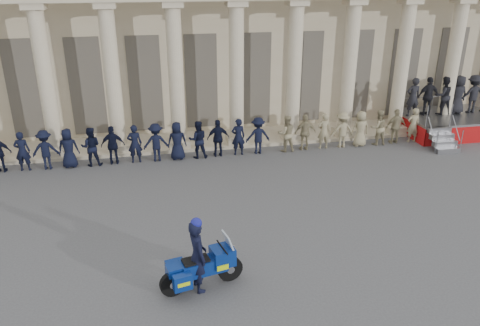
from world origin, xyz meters
The scene contains 6 objects.
ground centered at (0.00, 0.00, 0.00)m, with size 90.00×90.00×0.00m, color #47474A.
building centered at (0.00, 14.74, 4.52)m, with size 40.00×12.50×9.00m.
officer_rank centered at (-1.24, 6.82, 0.81)m, with size 21.22×0.61×1.62m.
reviewing_stand centered at (11.86, 7.74, 1.54)m, with size 4.68×4.26×2.77m.
motorcycle centered at (-1.52, -2.01, 0.61)m, with size 2.16×1.07×1.40m.
rider centered at (-1.63, -2.04, 0.99)m, with size 0.60×0.78×2.01m.
Camera 1 is at (-2.53, -11.76, 7.44)m, focal length 35.00 mm.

